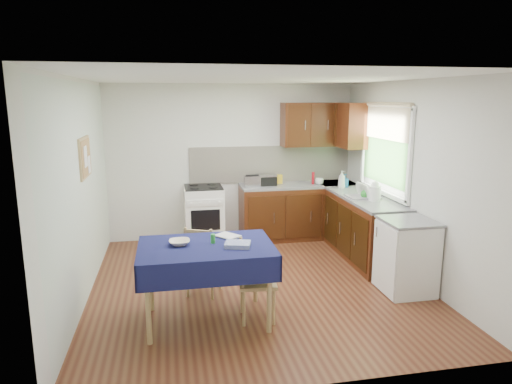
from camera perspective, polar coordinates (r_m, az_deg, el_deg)
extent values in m
plane|color=#4A2113|center=(5.80, 0.08, -11.42)|extent=(4.20, 4.20, 0.00)
cube|color=white|center=(5.34, 0.09, 14.09)|extent=(4.00, 4.20, 0.02)
cube|color=silver|center=(7.48, -3.01, 3.79)|extent=(4.00, 0.02, 2.50)
cube|color=silver|center=(3.46, 6.83, -5.71)|extent=(4.00, 0.02, 2.50)
cube|color=silver|center=(5.42, -21.13, -0.02)|extent=(0.02, 4.20, 2.50)
cube|color=silver|center=(6.13, 18.76, 1.43)|extent=(0.02, 4.20, 2.50)
cube|color=black|center=(7.56, 5.28, -2.48)|extent=(1.90, 0.60, 0.86)
cube|color=black|center=(6.74, 13.36, -4.52)|extent=(0.60, 1.70, 0.86)
cube|color=slate|center=(7.47, 5.35, 0.87)|extent=(1.90, 0.60, 0.04)
cube|color=slate|center=(6.63, 13.54, -0.79)|extent=(0.60, 1.70, 0.04)
cube|color=slate|center=(7.67, 10.01, 1.03)|extent=(0.60, 0.60, 0.04)
cube|color=#F4E4CE|center=(7.59, 1.88, 3.53)|extent=(2.70, 0.02, 0.60)
cube|color=black|center=(7.57, 7.79, 8.36)|extent=(1.20, 0.35, 0.70)
cube|color=black|center=(7.33, 12.05, 8.10)|extent=(0.35, 0.50, 0.70)
cube|color=white|center=(7.29, -6.52, -2.90)|extent=(0.60, 0.60, 0.90)
cube|color=black|center=(7.19, -6.60, 0.62)|extent=(0.58, 0.58, 0.02)
cube|color=black|center=(6.99, -6.31, -3.52)|extent=(0.44, 0.01, 0.32)
cube|color=#2B5523|center=(6.70, 15.84, 4.59)|extent=(0.01, 1.40, 0.85)
cube|color=white|center=(6.65, 16.04, 10.16)|extent=(0.04, 1.48, 0.06)
cube|color=white|center=(6.78, 15.47, -0.02)|extent=(0.04, 1.48, 0.06)
cube|color=beige|center=(6.65, 15.82, 8.27)|extent=(0.02, 1.36, 0.44)
cube|color=white|center=(5.73, 18.30, -7.79)|extent=(0.55, 0.58, 0.85)
cube|color=slate|center=(5.60, 18.59, -3.49)|extent=(0.58, 0.60, 0.03)
cube|color=tan|center=(5.66, -20.63, 4.07)|extent=(0.02, 0.62, 0.47)
cube|color=#B0784A|center=(5.65, -20.48, 4.08)|extent=(0.01, 0.56, 0.41)
cube|color=white|center=(5.57, -20.52, 4.18)|extent=(0.00, 0.18, 0.24)
cube|color=white|center=(5.78, -20.12, 3.25)|extent=(0.00, 0.15, 0.20)
cube|color=#101640|center=(4.65, -6.27, -6.82)|extent=(1.31, 0.88, 0.03)
cube|color=#101640|center=(4.27, -5.72, -10.17)|extent=(1.35, 0.02, 0.26)
cube|color=#101640|center=(5.11, -6.67, -6.47)|extent=(1.35, 0.02, 0.26)
cube|color=#101640|center=(4.69, -14.47, -8.48)|extent=(0.02, 0.92, 0.26)
cube|color=#101640|center=(4.78, 1.81, -7.68)|extent=(0.02, 0.92, 0.26)
cylinder|color=tan|center=(4.47, -13.35, -13.58)|extent=(0.05, 0.05, 0.79)
cylinder|color=tan|center=(4.55, 1.68, -12.73)|extent=(0.05, 0.05, 0.79)
cylinder|color=tan|center=(5.12, -13.05, -10.18)|extent=(0.05, 0.05, 0.79)
cylinder|color=tan|center=(5.20, -0.07, -9.53)|extent=(0.05, 0.05, 0.79)
cube|color=tan|center=(5.45, -6.56, -8.55)|extent=(0.49, 0.49, 0.04)
cube|color=tan|center=(5.21, -7.22, -5.94)|extent=(0.32, 0.16, 0.27)
cylinder|color=tan|center=(5.61, -4.52, -10.09)|extent=(0.03, 0.03, 0.40)
cylinder|color=tan|center=(5.70, -7.44, -9.78)|extent=(0.03, 0.03, 0.40)
cylinder|color=tan|center=(5.35, -5.51, -11.24)|extent=(0.03, 0.03, 0.40)
cylinder|color=tan|center=(5.44, -8.56, -10.89)|extent=(0.03, 0.03, 0.40)
cube|color=tan|center=(4.81, 0.18, -11.24)|extent=(0.41, 0.41, 0.04)
cube|color=tan|center=(4.69, -1.80, -7.77)|extent=(0.06, 0.34, 0.27)
cylinder|color=tan|center=(4.77, 2.24, -14.11)|extent=(0.03, 0.03, 0.40)
cylinder|color=tan|center=(5.05, 1.78, -12.61)|extent=(0.03, 0.03, 0.40)
cylinder|color=tan|center=(4.75, -1.53, -14.26)|extent=(0.03, 0.03, 0.40)
cylinder|color=tan|center=(5.02, -1.76, -12.74)|extent=(0.03, 0.03, 0.40)
cube|color=#ACADB1|center=(7.20, -0.48, 1.37)|extent=(0.25, 0.15, 0.17)
cube|color=black|center=(7.18, -0.48, 2.12)|extent=(0.21, 0.02, 0.02)
cube|color=black|center=(7.33, 1.29, 1.43)|extent=(0.30, 0.26, 0.14)
cube|color=#ACADB1|center=(7.32, 1.29, 2.13)|extent=(0.30, 0.26, 0.03)
cylinder|color=#AE0D1A|center=(7.46, 7.15, 1.74)|extent=(0.04, 0.04, 0.20)
cube|color=yellow|center=(7.47, 2.87, 1.62)|extent=(0.12, 0.10, 0.14)
cube|color=gray|center=(6.61, 13.18, -0.55)|extent=(0.43, 0.33, 0.02)
cylinder|color=white|center=(6.59, 13.22, 0.23)|extent=(0.05, 0.20, 0.20)
cylinder|color=white|center=(6.41, 14.62, -0.18)|extent=(0.16, 0.16, 0.20)
sphere|color=white|center=(6.39, 14.67, 0.87)|extent=(0.10, 0.10, 0.10)
imported|color=white|center=(7.44, 7.93, 1.33)|extent=(0.14, 0.14, 0.10)
imported|color=white|center=(7.16, 10.66, 1.53)|extent=(0.15, 0.15, 0.28)
imported|color=#1D5EAC|center=(7.28, 11.00, 1.41)|extent=(0.10, 0.10, 0.21)
imported|color=#268C29|center=(6.54, 13.49, -0.06)|extent=(0.17, 0.17, 0.16)
imported|color=#F3E2C7|center=(4.69, -9.55, -6.23)|extent=(0.21, 0.21, 0.05)
imported|color=white|center=(4.84, -4.29, -5.76)|extent=(0.30, 0.30, 0.02)
cylinder|color=green|center=(4.70, -5.41, -5.82)|extent=(0.05, 0.05, 0.10)
cube|color=navy|center=(4.58, -2.31, -6.57)|extent=(0.29, 0.25, 0.04)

